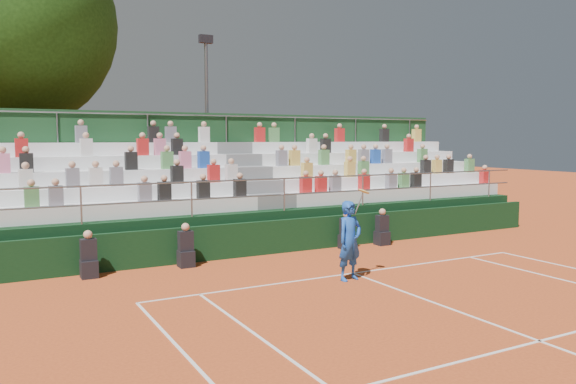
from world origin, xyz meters
TOP-DOWN VIEW (x-y plane):
  - ground at (0.00, 0.00)m, footprint 90.00×90.00m
  - courtside_wall at (0.00, 3.20)m, footprint 20.00×0.15m
  - line_officials at (-1.20, 2.75)m, footprint 9.46×0.40m
  - grandstand at (-0.00, 6.44)m, footprint 20.00×5.20m
  - tennis_player at (-0.46, -0.50)m, footprint 0.92×0.59m
  - tree_east at (-7.20, 12.90)m, footprint 8.23×8.23m
  - floodlight_mast at (0.58, 12.12)m, footprint 0.60×0.25m

SIDE VIEW (x-z plane):
  - ground at x=0.00m, z-range 0.00..0.00m
  - line_officials at x=-1.20m, z-range -0.12..1.07m
  - courtside_wall at x=0.00m, z-range 0.00..1.00m
  - tennis_player at x=-0.46m, z-range -0.14..2.08m
  - grandstand at x=0.00m, z-range -1.13..3.27m
  - floodlight_mast at x=0.58m, z-range 0.67..8.61m
  - tree_east at x=-7.20m, z-range 1.86..13.84m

